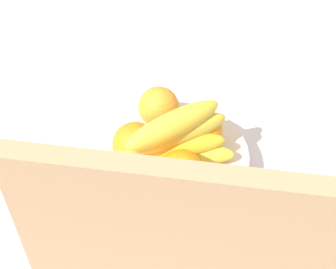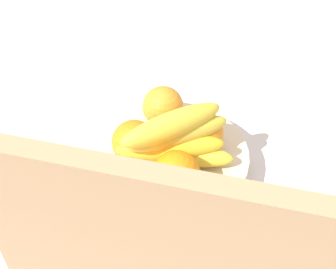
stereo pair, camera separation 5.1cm
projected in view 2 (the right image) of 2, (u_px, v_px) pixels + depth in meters
ground_plane at (191, 168)px, 80.87cm from camera, size 180.00×140.00×3.00cm
fruit_bowl at (168, 162)px, 76.71cm from camera, size 26.95×26.95×4.62cm
orange_front_left at (163, 106)px, 78.24cm from camera, size 7.14×7.14×7.14cm
orange_front_right at (134, 142)px, 71.76cm from camera, size 7.14×7.14×7.14cm
orange_center at (176, 174)px, 66.78cm from camera, size 7.14×7.14×7.14cm
orange_back_left at (202, 132)px, 73.47cm from camera, size 7.14×7.14×7.14cm
banana_bunch at (175, 140)px, 69.61cm from camera, size 18.71×14.12×10.60cm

